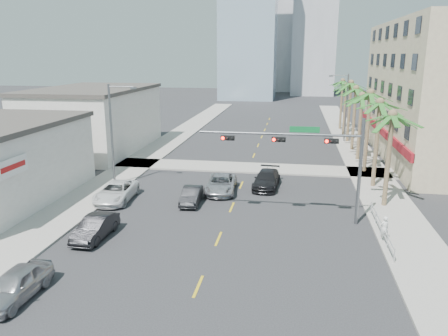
{
  "coord_description": "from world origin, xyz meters",
  "views": [
    {
      "loc": [
        4.49,
        -21.48,
        11.45
      ],
      "look_at": [
        -0.38,
        8.55,
        3.5
      ],
      "focal_mm": 35.0,
      "sensor_mm": 36.0,
      "label": 1
    }
  ],
  "objects_px": {
    "car_parked_far": "(116,192)",
    "pedestrian": "(384,228)",
    "car_parked_mid": "(95,228)",
    "car_lane_left": "(191,196)",
    "traffic_signal_mast": "(312,152)",
    "car_lane_center": "(221,184)",
    "car_parked_near": "(16,285)",
    "car_lane_right": "(267,179)"
  },
  "relations": [
    {
      "from": "car_parked_mid",
      "to": "car_lane_center",
      "type": "relative_size",
      "value": 0.82
    },
    {
      "from": "car_parked_near",
      "to": "car_lane_right",
      "type": "distance_m",
      "value": 22.82
    },
    {
      "from": "car_parked_near",
      "to": "car_parked_far",
      "type": "distance_m",
      "value": 14.62
    },
    {
      "from": "car_lane_center",
      "to": "car_lane_right",
      "type": "relative_size",
      "value": 1.03
    },
    {
      "from": "car_parked_mid",
      "to": "pedestrian",
      "type": "distance_m",
      "value": 18.24
    },
    {
      "from": "car_lane_left",
      "to": "pedestrian",
      "type": "bearing_deg",
      "value": -24.74
    },
    {
      "from": "traffic_signal_mast",
      "to": "car_lane_left",
      "type": "height_order",
      "value": "traffic_signal_mast"
    },
    {
      "from": "car_parked_near",
      "to": "car_parked_mid",
      "type": "xyz_separation_m",
      "value": [
        0.59,
        7.38,
        -0.04
      ]
    },
    {
      "from": "car_parked_mid",
      "to": "traffic_signal_mast",
      "type": "bearing_deg",
      "value": 22.6
    },
    {
      "from": "car_parked_near",
      "to": "car_lane_center",
      "type": "height_order",
      "value": "car_parked_near"
    },
    {
      "from": "car_lane_left",
      "to": "pedestrian",
      "type": "distance_m",
      "value": 14.61
    },
    {
      "from": "car_parked_mid",
      "to": "car_lane_left",
      "type": "bearing_deg",
      "value": 61.28
    },
    {
      "from": "car_parked_near",
      "to": "car_lane_right",
      "type": "xyz_separation_m",
      "value": [
        10.68,
        20.16,
        -0.0
      ]
    },
    {
      "from": "traffic_signal_mast",
      "to": "pedestrian",
      "type": "xyz_separation_m",
      "value": [
        4.52,
        -2.87,
        -4.11
      ]
    },
    {
      "from": "traffic_signal_mast",
      "to": "car_parked_near",
      "type": "xyz_separation_m",
      "value": [
        -14.18,
        -12.45,
        -4.32
      ]
    },
    {
      "from": "traffic_signal_mast",
      "to": "car_lane_center",
      "type": "relative_size",
      "value": 2.11
    },
    {
      "from": "car_lane_right",
      "to": "pedestrian",
      "type": "height_order",
      "value": "pedestrian"
    },
    {
      "from": "pedestrian",
      "to": "car_parked_mid",
      "type": "bearing_deg",
      "value": -12.14
    },
    {
      "from": "car_lane_center",
      "to": "pedestrian",
      "type": "xyz_separation_m",
      "value": [
        11.77,
        -8.6,
        0.22
      ]
    },
    {
      "from": "car_parked_far",
      "to": "car_lane_right",
      "type": "distance_m",
      "value": 12.95
    },
    {
      "from": "car_lane_right",
      "to": "traffic_signal_mast",
      "type": "bearing_deg",
      "value": -61.85
    },
    {
      "from": "pedestrian",
      "to": "car_lane_left",
      "type": "bearing_deg",
      "value": -40.6
    },
    {
      "from": "car_parked_near",
      "to": "car_lane_left",
      "type": "bearing_deg",
      "value": 73.34
    },
    {
      "from": "car_parked_near",
      "to": "car_lane_left",
      "type": "relative_size",
      "value": 1.12
    },
    {
      "from": "car_lane_left",
      "to": "car_lane_right",
      "type": "xyz_separation_m",
      "value": [
        5.58,
        5.22,
        0.1
      ]
    },
    {
      "from": "car_parked_far",
      "to": "car_lane_left",
      "type": "xyz_separation_m",
      "value": [
        6.11,
        0.35,
        -0.1
      ]
    },
    {
      "from": "car_parked_far",
      "to": "car_lane_center",
      "type": "distance_m",
      "value": 8.71
    },
    {
      "from": "car_parked_far",
      "to": "pedestrian",
      "type": "xyz_separation_m",
      "value": [
        19.7,
        -5.0,
        0.2
      ]
    },
    {
      "from": "car_parked_mid",
      "to": "car_lane_center",
      "type": "xyz_separation_m",
      "value": [
        6.33,
        10.81,
        0.02
      ]
    },
    {
      "from": "car_lane_center",
      "to": "car_lane_right",
      "type": "bearing_deg",
      "value": 24.18
    },
    {
      "from": "traffic_signal_mast",
      "to": "car_lane_right",
      "type": "distance_m",
      "value": 9.5
    },
    {
      "from": "car_lane_right",
      "to": "pedestrian",
      "type": "relative_size",
      "value": 3.2
    },
    {
      "from": "traffic_signal_mast",
      "to": "car_lane_center",
      "type": "bearing_deg",
      "value": 141.68
    },
    {
      "from": "car_parked_near",
      "to": "car_lane_center",
      "type": "distance_m",
      "value": 19.46
    },
    {
      "from": "car_parked_mid",
      "to": "car_lane_center",
      "type": "distance_m",
      "value": 12.53
    },
    {
      "from": "car_parked_far",
      "to": "pedestrian",
      "type": "relative_size",
      "value": 3.37
    },
    {
      "from": "traffic_signal_mast",
      "to": "car_parked_far",
      "type": "height_order",
      "value": "traffic_signal_mast"
    },
    {
      "from": "car_parked_near",
      "to": "car_lane_right",
      "type": "height_order",
      "value": "car_parked_near"
    },
    {
      "from": "car_parked_near",
      "to": "pedestrian",
      "type": "bearing_deg",
      "value": 29.36
    },
    {
      "from": "car_lane_center",
      "to": "car_parked_far",
      "type": "bearing_deg",
      "value": -159.08
    },
    {
      "from": "car_parked_mid",
      "to": "pedestrian",
      "type": "height_order",
      "value": "pedestrian"
    },
    {
      "from": "car_lane_center",
      "to": "car_lane_right",
      "type": "xyz_separation_m",
      "value": [
        3.76,
        1.97,
        0.01
      ]
    }
  ]
}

